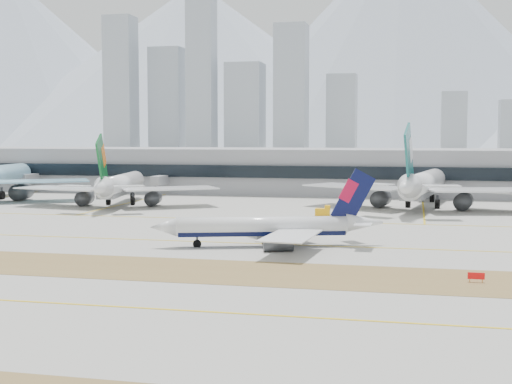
% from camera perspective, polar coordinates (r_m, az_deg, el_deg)
% --- Properties ---
extents(ground, '(3000.00, 3000.00, 0.00)m').
position_cam_1_polar(ground, '(135.77, -2.90, -3.72)').
color(ground, '#99978F').
rests_on(ground, ground).
extents(apron_markings, '(360.00, 122.22, 0.06)m').
position_cam_1_polar(apron_markings, '(85.91, -12.74, -8.66)').
color(apron_markings, brown).
rests_on(apron_markings, ground).
extents(taxiing_airliner, '(40.29, 34.24, 13.90)m').
position_cam_1_polar(taxiing_airliner, '(125.58, 1.17, -2.84)').
color(taxiing_airliner, white).
rests_on(taxiing_airliner, ground).
extents(widebody_eva, '(55.91, 55.47, 20.30)m').
position_cam_1_polar(widebody_eva, '(202.78, -10.86, 0.47)').
color(widebody_eva, white).
rests_on(widebody_eva, ground).
extents(widebody_cathay, '(63.58, 62.84, 22.93)m').
position_cam_1_polar(widebody_cathay, '(195.99, 13.16, 0.50)').
color(widebody_cathay, white).
rests_on(widebody_cathay, ground).
extents(terminal, '(280.00, 43.10, 15.00)m').
position_cam_1_polar(terminal, '(247.19, 4.28, 1.74)').
color(terminal, gray).
rests_on(terminal, ground).
extents(hold_sign_right, '(2.20, 0.15, 1.35)m').
position_cam_1_polar(hold_sign_right, '(99.46, 17.20, -6.44)').
color(hold_sign_right, red).
rests_on(hold_sign_right, ground).
extents(gse_c, '(3.55, 2.00, 2.60)m').
position_cam_1_polar(gse_c, '(174.14, 5.40, -1.56)').
color(gse_c, '#FFAF0D').
rests_on(gse_c, ground).
extents(city_skyline, '(342.00, 49.80, 140.00)m').
position_cam_1_polar(city_skyline, '(600.86, -1.07, 7.42)').
color(city_skyline, '#98A1AD').
rests_on(city_skyline, ground).
extents(mountain_ridge, '(2830.00, 1120.00, 470.00)m').
position_cam_1_polar(mountain_ridge, '(1542.10, 12.75, 10.46)').
color(mountain_ridge, '#9EA8B7').
rests_on(mountain_ridge, ground).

